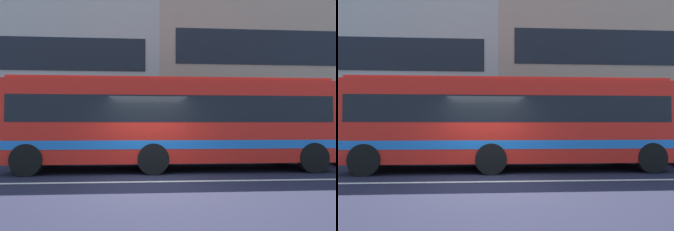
# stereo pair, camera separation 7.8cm
# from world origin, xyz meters

# --- Properties ---
(ground_plane) EXTENTS (160.00, 160.00, 0.00)m
(ground_plane) POSITION_xyz_m (0.00, 0.00, 0.00)
(ground_plane) COLOR #202034
(lane_centre_line) EXTENTS (60.00, 0.16, 0.01)m
(lane_centre_line) POSITION_xyz_m (0.00, 0.00, 0.00)
(lane_centre_line) COLOR silver
(lane_centre_line) RESTS_ON ground_plane
(hedge_row_far) EXTENTS (13.54, 1.10, 0.80)m
(hedge_row_far) POSITION_xyz_m (1.38, 5.83, 0.40)
(hedge_row_far) COLOR #1F612A
(hedge_row_far) RESTS_ON ground_plane
(apartment_block_left) EXTENTS (22.04, 11.52, 10.28)m
(apartment_block_left) POSITION_xyz_m (-10.35, 15.37, 5.14)
(apartment_block_left) COLOR #B4ACA2
(apartment_block_left) RESTS_ON ground_plane
(apartment_block_right) EXTENTS (25.63, 11.52, 11.40)m
(apartment_block_right) POSITION_xyz_m (13.48, 15.37, 5.70)
(apartment_block_right) COLOR tan
(apartment_block_right) RESTS_ON ground_plane
(transit_bus) EXTENTS (11.24, 2.57, 3.18)m
(transit_bus) POSITION_xyz_m (0.85, 2.26, 1.75)
(transit_bus) COLOR red
(transit_bus) RESTS_ON ground_plane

